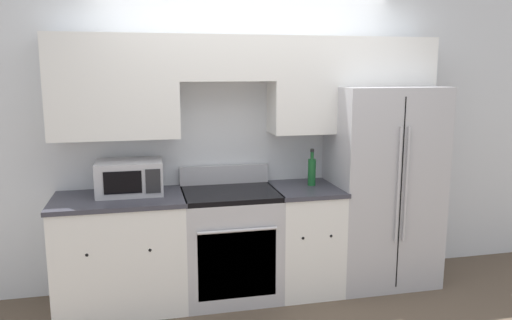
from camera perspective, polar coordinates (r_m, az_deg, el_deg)
ground_plane at (r=4.16m, az=0.99°, el=-16.60°), size 12.00×12.00×0.00m
wall_back at (r=4.30m, az=-0.67°, el=4.91°), size 8.00×0.39×2.60m
lower_cabinets_left at (r=4.17m, az=-15.16°, el=-10.13°), size 1.02×0.64×0.90m
lower_cabinets_right at (r=4.37m, az=5.58°, el=-8.84°), size 0.55×0.64×0.90m
oven_range at (r=4.21m, az=-2.93°, el=-9.47°), size 0.77×0.65×1.06m
refrigerator at (r=4.55m, az=14.10°, el=-2.84°), size 0.90×0.73×1.74m
microwave at (r=4.10m, az=-14.26°, el=-1.93°), size 0.51×0.37×0.27m
bottle at (r=4.29m, az=6.40°, el=-1.25°), size 0.07×0.07×0.32m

